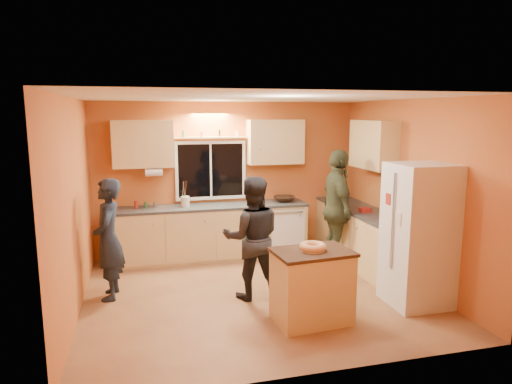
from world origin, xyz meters
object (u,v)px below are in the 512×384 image
object	(u,v)px
refrigerator	(419,235)
person_center	(252,238)
person_right	(337,209)
person_left	(108,239)
island	(312,286)

from	to	relation	value
refrigerator	person_center	size ratio (longest dim) A/B	1.11
person_right	person_center	bearing A→B (deg)	125.14
person_left	person_center	size ratio (longest dim) A/B	0.98
refrigerator	island	xyz separation A→B (m)	(-1.48, -0.16, -0.46)
person_center	person_right	xyz separation A→B (m)	(1.58, 0.85, 0.12)
refrigerator	island	size ratio (longest dim) A/B	1.92
refrigerator	person_center	bearing A→B (deg)	159.98
island	person_left	xyz separation A→B (m)	(-2.31, 1.33, 0.36)
island	person_right	distance (m)	2.10
island	person_right	bearing A→B (deg)	52.80
person_center	person_left	bearing A→B (deg)	-4.95
refrigerator	person_right	size ratio (longest dim) A/B	0.97
island	person_left	world-z (taller)	person_left
refrigerator	person_right	bearing A→B (deg)	104.17
refrigerator	person_center	world-z (taller)	refrigerator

